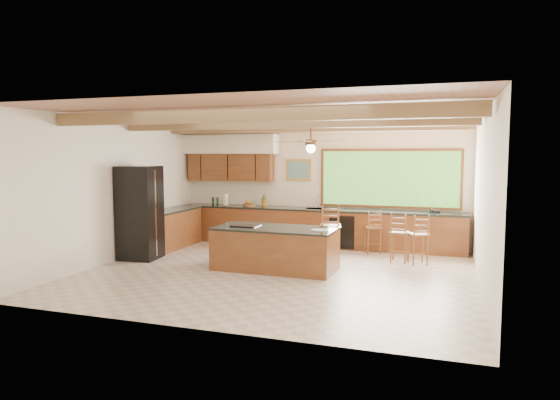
% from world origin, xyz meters
% --- Properties ---
extents(ground, '(7.20, 7.20, 0.00)m').
position_xyz_m(ground, '(0.00, 0.00, 0.00)').
color(ground, beige).
rests_on(ground, ground).
extents(room_shell, '(7.27, 6.54, 3.02)m').
position_xyz_m(room_shell, '(-0.17, 0.65, 2.21)').
color(room_shell, white).
rests_on(room_shell, ground).
extents(counter_run, '(7.12, 3.10, 1.24)m').
position_xyz_m(counter_run, '(-0.82, 2.52, 0.46)').
color(counter_run, brown).
rests_on(counter_run, ground).
extents(island, '(2.39, 1.15, 0.85)m').
position_xyz_m(island, '(-0.14, 0.24, 0.42)').
color(island, brown).
rests_on(island, ground).
extents(refrigerator, '(0.85, 0.83, 2.00)m').
position_xyz_m(refrigerator, '(-3.22, 0.26, 1.00)').
color(refrigerator, black).
rests_on(refrigerator, ground).
extents(bar_stool_a, '(0.50, 0.50, 1.19)m').
position_xyz_m(bar_stool_a, '(0.65, 1.54, 0.70)').
color(bar_stool_a, brown).
rests_on(bar_stool_a, ground).
extents(bar_stool_b, '(0.46, 0.46, 0.98)m').
position_xyz_m(bar_stool_b, '(1.44, 2.40, 0.58)').
color(bar_stool_b, brown).
rests_on(bar_stool_b, ground).
extents(bar_stool_c, '(0.48, 0.48, 1.03)m').
position_xyz_m(bar_stool_c, '(2.49, 1.55, 0.61)').
color(bar_stool_c, brown).
rests_on(bar_stool_c, ground).
extents(bar_stool_d, '(0.39, 0.39, 1.02)m').
position_xyz_m(bar_stool_d, '(2.10, 1.66, 0.61)').
color(bar_stool_d, brown).
rests_on(bar_stool_d, ground).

